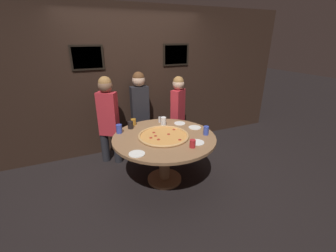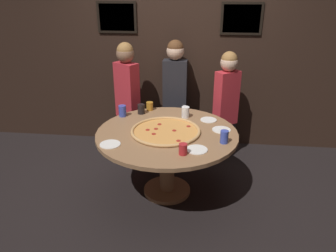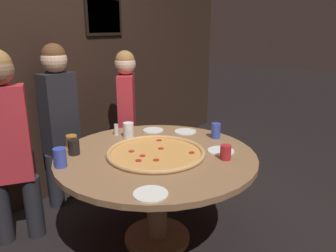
{
  "view_description": "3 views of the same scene",
  "coord_description": "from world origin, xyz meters",
  "px_view_note": "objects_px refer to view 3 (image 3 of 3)",
  "views": [
    {
      "loc": [
        -1.14,
        -2.7,
        2.06
      ],
      "look_at": [
        0.08,
        0.04,
        0.87
      ],
      "focal_mm": 24.0,
      "sensor_mm": 36.0,
      "label": 1
    },
    {
      "loc": [
        0.34,
        -3.07,
        2.17
      ],
      "look_at": [
        0.02,
        -0.06,
        0.84
      ],
      "focal_mm": 35.0,
      "sensor_mm": 36.0,
      "label": 2
    },
    {
      "loc": [
        -1.79,
        -1.38,
        1.64
      ],
      "look_at": [
        0.1,
        -0.03,
        0.93
      ],
      "focal_mm": 35.0,
      "sensor_mm": 36.0,
      "label": 3
    }
  ],
  "objects_px": {
    "condiment_shaker": "(116,130)",
    "diner_far_left": "(60,116)",
    "white_plate_right_side": "(153,130)",
    "dining_table": "(157,171)",
    "drink_cup_front_edge": "(72,141)",
    "white_plate_left_side": "(221,151)",
    "diner_far_right": "(127,111)",
    "white_plate_beside_cup": "(185,132)",
    "white_plate_far_back": "(151,194)",
    "drink_cup_far_right": "(128,130)",
    "drink_cup_beside_pizza": "(226,152)",
    "giant_pizza": "(156,153)",
    "diner_side_left": "(7,139)",
    "drink_cup_near_left": "(60,158)",
    "drink_cup_far_left": "(74,147)",
    "drink_cup_near_right": "(216,131)"
  },
  "relations": [
    {
      "from": "white_plate_left_side",
      "to": "drink_cup_near_right",
      "type": "bearing_deg",
      "value": 34.72
    },
    {
      "from": "white_plate_right_side",
      "to": "drink_cup_front_edge",
      "type": "bearing_deg",
      "value": 160.84
    },
    {
      "from": "giant_pizza",
      "to": "diner_far_right",
      "type": "xyz_separation_m",
      "value": [
        0.67,
        0.89,
        0.05
      ]
    },
    {
      "from": "dining_table",
      "to": "diner_far_right",
      "type": "xyz_separation_m",
      "value": [
        0.65,
        0.88,
        0.21
      ]
    },
    {
      "from": "drink_cup_front_edge",
      "to": "drink_cup_near_right",
      "type": "relative_size",
      "value": 0.79
    },
    {
      "from": "dining_table",
      "to": "condiment_shaker",
      "type": "distance_m",
      "value": 0.6
    },
    {
      "from": "white_plate_left_side",
      "to": "condiment_shaker",
      "type": "xyz_separation_m",
      "value": [
        -0.17,
        0.92,
        0.05
      ]
    },
    {
      "from": "giant_pizza",
      "to": "drink_cup_front_edge",
      "type": "relative_size",
      "value": 7.24
    },
    {
      "from": "diner_side_left",
      "to": "diner_far_left",
      "type": "relative_size",
      "value": 0.99
    },
    {
      "from": "white_plate_beside_cup",
      "to": "condiment_shaker",
      "type": "xyz_separation_m",
      "value": [
        -0.42,
        0.44,
        0.05
      ]
    },
    {
      "from": "giant_pizza",
      "to": "white_plate_left_side",
      "type": "distance_m",
      "value": 0.49
    },
    {
      "from": "white_plate_left_side",
      "to": "diner_far_left",
      "type": "bearing_deg",
      "value": 102.84
    },
    {
      "from": "drink_cup_near_left",
      "to": "drink_cup_far_left",
      "type": "bearing_deg",
      "value": 27.85
    },
    {
      "from": "drink_cup_far_left",
      "to": "diner_far_right",
      "type": "bearing_deg",
      "value": 21.48
    },
    {
      "from": "drink_cup_near_right",
      "to": "white_plate_far_back",
      "type": "bearing_deg",
      "value": -171.73
    },
    {
      "from": "drink_cup_near_left",
      "to": "white_plate_left_side",
      "type": "xyz_separation_m",
      "value": [
        0.88,
        -0.75,
        -0.06
      ]
    },
    {
      "from": "dining_table",
      "to": "white_plate_right_side",
      "type": "bearing_deg",
      "value": 40.17
    },
    {
      "from": "giant_pizza",
      "to": "condiment_shaker",
      "type": "distance_m",
      "value": 0.58
    },
    {
      "from": "white_plate_left_side",
      "to": "dining_table",
      "type": "bearing_deg",
      "value": 130.99
    },
    {
      "from": "giant_pizza",
      "to": "white_plate_far_back",
      "type": "xyz_separation_m",
      "value": [
        -0.5,
        -0.34,
        -0.01
      ]
    },
    {
      "from": "condiment_shaker",
      "to": "diner_far_left",
      "type": "distance_m",
      "value": 0.58
    },
    {
      "from": "drink_cup_far_right",
      "to": "dining_table",
      "type": "bearing_deg",
      "value": -111.48
    },
    {
      "from": "drink_cup_far_right",
      "to": "drink_cup_far_left",
      "type": "height_order",
      "value": "drink_cup_far_right"
    },
    {
      "from": "white_plate_right_side",
      "to": "diner_side_left",
      "type": "distance_m",
      "value": 1.19
    },
    {
      "from": "white_plate_far_back",
      "to": "drink_cup_beside_pizza",
      "type": "bearing_deg",
      "value": -9.3
    },
    {
      "from": "white_plate_left_side",
      "to": "diner_far_right",
      "type": "height_order",
      "value": "diner_far_right"
    },
    {
      "from": "white_plate_beside_cup",
      "to": "white_plate_far_back",
      "type": "relative_size",
      "value": 0.98
    },
    {
      "from": "drink_cup_front_edge",
      "to": "white_plate_left_side",
      "type": "distance_m",
      "value": 1.15
    },
    {
      "from": "white_plate_right_side",
      "to": "drink_cup_beside_pizza",
      "type": "bearing_deg",
      "value": -105.79
    },
    {
      "from": "diner_far_right",
      "to": "drink_cup_far_left",
      "type": "bearing_deg",
      "value": -15.02
    },
    {
      "from": "white_plate_far_back",
      "to": "condiment_shaker",
      "type": "distance_m",
      "value": 1.11
    },
    {
      "from": "drink_cup_near_left",
      "to": "white_plate_beside_cup",
      "type": "bearing_deg",
      "value": -13.66
    },
    {
      "from": "white_plate_beside_cup",
      "to": "diner_side_left",
      "type": "distance_m",
      "value": 1.44
    },
    {
      "from": "drink_cup_far_left",
      "to": "giant_pizza",
      "type": "bearing_deg",
      "value": -54.72
    },
    {
      "from": "giant_pizza",
      "to": "white_plate_right_side",
      "type": "distance_m",
      "value": 0.58
    },
    {
      "from": "giant_pizza",
      "to": "white_plate_far_back",
      "type": "bearing_deg",
      "value": -145.42
    },
    {
      "from": "giant_pizza",
      "to": "drink_cup_far_right",
      "type": "height_order",
      "value": "drink_cup_far_right"
    },
    {
      "from": "white_plate_far_back",
      "to": "diner_side_left",
      "type": "xyz_separation_m",
      "value": [
        -0.11,
        1.26,
        0.11
      ]
    },
    {
      "from": "condiment_shaker",
      "to": "diner_far_right",
      "type": "bearing_deg",
      "value": 33.55
    },
    {
      "from": "condiment_shaker",
      "to": "diner_far_right",
      "type": "relative_size",
      "value": 0.07
    },
    {
      "from": "drink_cup_near_left",
      "to": "drink_cup_far_left",
      "type": "height_order",
      "value": "drink_cup_near_left"
    },
    {
      "from": "drink_cup_front_edge",
      "to": "white_plate_left_side",
      "type": "bearing_deg",
      "value": -58.56
    },
    {
      "from": "drink_cup_near_left",
      "to": "white_plate_right_side",
      "type": "height_order",
      "value": "drink_cup_near_left"
    },
    {
      "from": "drink_cup_front_edge",
      "to": "dining_table",
      "type": "bearing_deg",
      "value": -65.49
    },
    {
      "from": "giant_pizza",
      "to": "drink_cup_far_left",
      "type": "bearing_deg",
      "value": 125.28
    },
    {
      "from": "white_plate_left_side",
      "to": "white_plate_far_back",
      "type": "bearing_deg",
      "value": 178.63
    },
    {
      "from": "dining_table",
      "to": "white_plate_beside_cup",
      "type": "distance_m",
      "value": 0.59
    },
    {
      "from": "white_plate_right_side",
      "to": "dining_table",
      "type": "bearing_deg",
      "value": -139.83
    },
    {
      "from": "white_plate_left_side",
      "to": "diner_far_left",
      "type": "xyz_separation_m",
      "value": [
        -0.33,
        1.47,
        0.11
      ]
    },
    {
      "from": "drink_cup_far_left",
      "to": "drink_cup_beside_pizza",
      "type": "relative_size",
      "value": 1.1
    }
  ]
}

